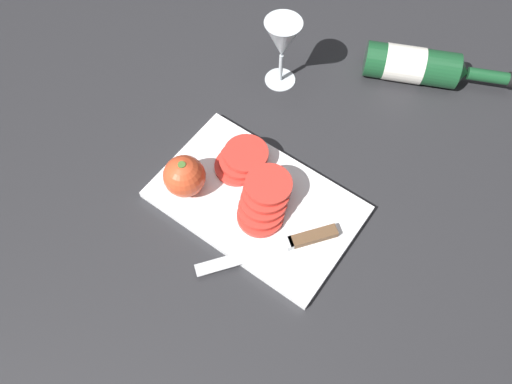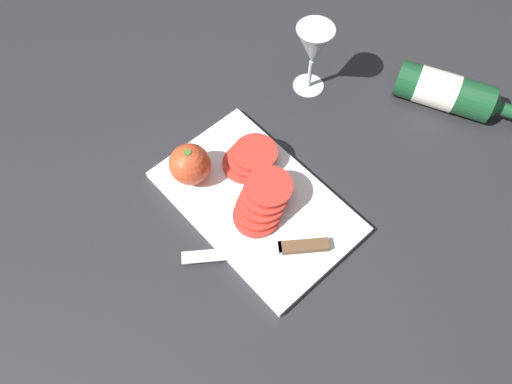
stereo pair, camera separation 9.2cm
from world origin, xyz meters
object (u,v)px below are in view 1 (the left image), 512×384
at_px(whole_tomato, 184,176).
at_px(tomato_slice_stack_far, 242,160).
at_px(wine_bottle, 415,65).
at_px(tomato_slice_stack_near, 264,201).
at_px(knife, 297,241).
at_px(wine_glass, 282,42).

relative_size(whole_tomato, tomato_slice_stack_far, 0.72).
height_order(wine_bottle, whole_tomato, whole_tomato).
height_order(whole_tomato, tomato_slice_stack_near, whole_tomato).
distance_m(whole_tomato, tomato_slice_stack_far, 0.12).
bearing_deg(knife, wine_bottle, -140.65).
relative_size(knife, tomato_slice_stack_near, 1.66).
bearing_deg(knife, wine_glass, -104.15).
relative_size(wine_glass, tomato_slice_stack_far, 1.45).
bearing_deg(tomato_slice_stack_far, tomato_slice_stack_near, 150.33).
bearing_deg(wine_glass, whole_tomato, 92.87).
bearing_deg(wine_bottle, tomato_slice_stack_near, 81.39).
height_order(wine_glass, whole_tomato, wine_glass).
height_order(wine_bottle, tomato_slice_stack_far, wine_bottle).
relative_size(knife, tomato_slice_stack_far, 2.00).
xyz_separation_m(wine_bottle, knife, (-0.02, 0.49, -0.02)).
bearing_deg(tomato_slice_stack_near, knife, 164.48).
xyz_separation_m(wine_bottle, wine_glass, (0.23, 0.18, 0.07)).
bearing_deg(tomato_slice_stack_near, whole_tomato, 19.60).
xyz_separation_m(wine_glass, tomato_slice_stack_near, (-0.16, 0.29, -0.07)).
xyz_separation_m(whole_tomato, tomato_slice_stack_far, (-0.05, -0.10, -0.02)).
height_order(knife, tomato_slice_stack_far, tomato_slice_stack_far).
bearing_deg(wine_glass, tomato_slice_stack_near, 119.30).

